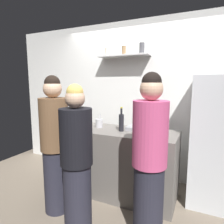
{
  "coord_description": "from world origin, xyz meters",
  "views": [
    {
      "loc": [
        1.07,
        -1.98,
        1.6
      ],
      "look_at": [
        -0.09,
        0.52,
        1.19
      ],
      "focal_mm": 31.8,
      "sensor_mm": 36.0,
      "label": 1
    }
  ],
  "objects_px": {
    "wine_bottle_pale_glass": "(74,118)",
    "person_pink_top": "(149,161)",
    "refrigerator": "(218,142)",
    "water_bottle_plastic": "(80,116)",
    "wine_bottle_dark_glass": "(121,122)",
    "baking_pan": "(139,128)",
    "person_brown_jacket": "(55,146)",
    "wine_bottle_green_glass": "(80,121)",
    "person_blonde": "(77,161)",
    "utensil_holder": "(99,123)"
  },
  "relations": [
    {
      "from": "wine_bottle_pale_glass",
      "to": "person_pink_top",
      "type": "height_order",
      "value": "person_pink_top"
    },
    {
      "from": "refrigerator",
      "to": "water_bottle_plastic",
      "type": "bearing_deg",
      "value": -178.03
    },
    {
      "from": "refrigerator",
      "to": "water_bottle_plastic",
      "type": "xyz_separation_m",
      "value": [
        -2.08,
        -0.07,
        0.19
      ]
    },
    {
      "from": "wine_bottle_dark_glass",
      "to": "refrigerator",
      "type": "bearing_deg",
      "value": 16.92
    },
    {
      "from": "refrigerator",
      "to": "baking_pan",
      "type": "bearing_deg",
      "value": -167.91
    },
    {
      "from": "wine_bottle_pale_glass",
      "to": "person_brown_jacket",
      "type": "distance_m",
      "value": 0.67
    },
    {
      "from": "wine_bottle_pale_glass",
      "to": "person_brown_jacket",
      "type": "relative_size",
      "value": 0.2
    },
    {
      "from": "wine_bottle_green_glass",
      "to": "refrigerator",
      "type": "bearing_deg",
      "value": 13.77
    },
    {
      "from": "wine_bottle_dark_glass",
      "to": "person_blonde",
      "type": "relative_size",
      "value": 0.21
    },
    {
      "from": "refrigerator",
      "to": "wine_bottle_green_glass",
      "type": "xyz_separation_m",
      "value": [
        -1.83,
        -0.45,
        0.2
      ]
    },
    {
      "from": "wine_bottle_pale_glass",
      "to": "wine_bottle_green_glass",
      "type": "height_order",
      "value": "wine_bottle_pale_glass"
    },
    {
      "from": "wine_bottle_dark_glass",
      "to": "person_brown_jacket",
      "type": "relative_size",
      "value": 0.2
    },
    {
      "from": "refrigerator",
      "to": "water_bottle_plastic",
      "type": "height_order",
      "value": "refrigerator"
    },
    {
      "from": "wine_bottle_pale_glass",
      "to": "person_pink_top",
      "type": "bearing_deg",
      "value": -24.5
    },
    {
      "from": "refrigerator",
      "to": "wine_bottle_pale_glass",
      "type": "xyz_separation_m",
      "value": [
        -1.95,
        -0.41,
        0.22
      ]
    },
    {
      "from": "wine_bottle_green_glass",
      "to": "baking_pan",
      "type": "bearing_deg",
      "value": 15.74
    },
    {
      "from": "baking_pan",
      "to": "water_bottle_plastic",
      "type": "bearing_deg",
      "value": 172.64
    },
    {
      "from": "wine_bottle_green_glass",
      "to": "wine_bottle_dark_glass",
      "type": "bearing_deg",
      "value": 7.5
    },
    {
      "from": "utensil_holder",
      "to": "wine_bottle_green_glass",
      "type": "xyz_separation_m",
      "value": [
        -0.24,
        -0.15,
        0.04
      ]
    },
    {
      "from": "water_bottle_plastic",
      "to": "wine_bottle_dark_glass",
      "type": "bearing_deg",
      "value": -18.5
    },
    {
      "from": "refrigerator",
      "to": "utensil_holder",
      "type": "xyz_separation_m",
      "value": [
        -1.59,
        -0.29,
        0.16
      ]
    },
    {
      "from": "baking_pan",
      "to": "utensil_holder",
      "type": "xyz_separation_m",
      "value": [
        -0.6,
        -0.08,
        0.04
      ]
    },
    {
      "from": "wine_bottle_pale_glass",
      "to": "wine_bottle_dark_glass",
      "type": "xyz_separation_m",
      "value": [
        0.75,
        0.04,
        0.0
      ]
    },
    {
      "from": "wine_bottle_pale_glass",
      "to": "person_blonde",
      "type": "distance_m",
      "value": 1.01
    },
    {
      "from": "wine_bottle_green_glass",
      "to": "person_blonde",
      "type": "xyz_separation_m",
      "value": [
        0.45,
        -0.73,
        -0.26
      ]
    },
    {
      "from": "utensil_holder",
      "to": "wine_bottle_dark_glass",
      "type": "bearing_deg",
      "value": -10.57
    },
    {
      "from": "person_brown_jacket",
      "to": "person_blonde",
      "type": "xyz_separation_m",
      "value": [
        0.43,
        -0.16,
        -0.06
      ]
    },
    {
      "from": "baking_pan",
      "to": "person_pink_top",
      "type": "bearing_deg",
      "value": -66.27
    },
    {
      "from": "wine_bottle_green_glass",
      "to": "person_pink_top",
      "type": "xyz_separation_m",
      "value": [
        1.19,
        -0.56,
        -0.2
      ]
    },
    {
      "from": "utensil_holder",
      "to": "wine_bottle_pale_glass",
      "type": "bearing_deg",
      "value": -162.57
    },
    {
      "from": "wine_bottle_pale_glass",
      "to": "wine_bottle_dark_glass",
      "type": "height_order",
      "value": "wine_bottle_pale_glass"
    },
    {
      "from": "wine_bottle_dark_glass",
      "to": "water_bottle_plastic",
      "type": "distance_m",
      "value": 0.93
    },
    {
      "from": "wine_bottle_pale_glass",
      "to": "wine_bottle_green_glass",
      "type": "bearing_deg",
      "value": -17.5
    },
    {
      "from": "wine_bottle_pale_glass",
      "to": "person_blonde",
      "type": "relative_size",
      "value": 0.21
    },
    {
      "from": "baking_pan",
      "to": "utensil_holder",
      "type": "distance_m",
      "value": 0.6
    },
    {
      "from": "wine_bottle_dark_glass",
      "to": "wine_bottle_green_glass",
      "type": "bearing_deg",
      "value": -172.5
    },
    {
      "from": "person_brown_jacket",
      "to": "person_pink_top",
      "type": "bearing_deg",
      "value": -73.47
    },
    {
      "from": "wine_bottle_dark_glass",
      "to": "person_pink_top",
      "type": "distance_m",
      "value": 0.88
    },
    {
      "from": "refrigerator",
      "to": "person_pink_top",
      "type": "distance_m",
      "value": 1.19
    },
    {
      "from": "baking_pan",
      "to": "person_brown_jacket",
      "type": "distance_m",
      "value": 1.15
    },
    {
      "from": "baking_pan",
      "to": "water_bottle_plastic",
      "type": "xyz_separation_m",
      "value": [
        -1.09,
        0.14,
        0.07
      ]
    },
    {
      "from": "person_brown_jacket",
      "to": "person_blonde",
      "type": "height_order",
      "value": "person_brown_jacket"
    },
    {
      "from": "utensil_holder",
      "to": "baking_pan",
      "type": "bearing_deg",
      "value": 7.79
    },
    {
      "from": "person_brown_jacket",
      "to": "baking_pan",
      "type": "bearing_deg",
      "value": -29.33
    },
    {
      "from": "wine_bottle_pale_glass",
      "to": "person_pink_top",
      "type": "relative_size",
      "value": 0.2
    },
    {
      "from": "water_bottle_plastic",
      "to": "person_pink_top",
      "type": "relative_size",
      "value": 0.13
    },
    {
      "from": "wine_bottle_green_glass",
      "to": "water_bottle_plastic",
      "type": "relative_size",
      "value": 1.27
    },
    {
      "from": "wine_bottle_green_glass",
      "to": "water_bottle_plastic",
      "type": "xyz_separation_m",
      "value": [
        -0.25,
        0.38,
        -0.01
      ]
    },
    {
      "from": "baking_pan",
      "to": "wine_bottle_dark_glass",
      "type": "relative_size",
      "value": 1.02
    },
    {
      "from": "wine_bottle_pale_glass",
      "to": "person_blonde",
      "type": "bearing_deg",
      "value": -53.12
    }
  ]
}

